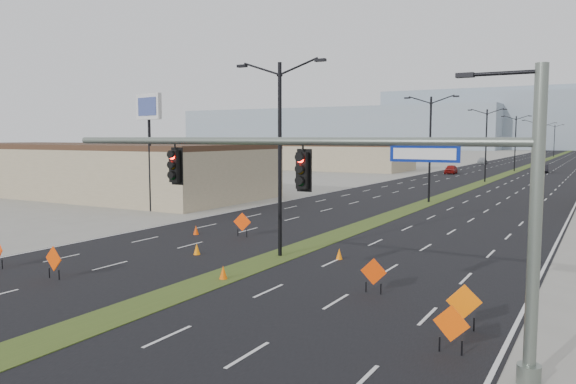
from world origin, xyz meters
The scene contains 28 objects.
ground centered at (0.00, 0.00, 0.00)m, with size 600.00×600.00×0.00m, color gray.
road_surface centered at (0.00, 100.00, 0.00)m, with size 25.00×400.00×0.02m, color black.
median_strip centered at (0.00, 100.00, 0.00)m, with size 2.00×400.00×0.04m, color #364C1B.
building_sw_near centered at (-35.00, 30.00, 2.50)m, with size 40.00×16.00×5.00m, color tan.
building_sw_far centered at (-32.00, 85.00, 2.25)m, with size 30.00×14.00×4.50m, color tan.
mesa_west centered at (-120.00, 280.00, 11.00)m, with size 180.00×50.00×22.00m, color #8B9DAD.
mesa_backdrop centered at (-30.00, 320.00, 16.00)m, with size 140.00×50.00×32.00m, color #8B9DAD.
signal_mast centered at (8.56, 2.00, 4.79)m, with size 16.30×0.60×8.00m.
streetlight_0 centered at (0.00, 12.00, 5.42)m, with size 5.15×0.24×10.02m.
streetlight_1 centered at (0.00, 40.00, 5.42)m, with size 5.15×0.24×10.02m.
streetlight_2 centered at (0.00, 68.00, 5.42)m, with size 5.15×0.24×10.02m.
streetlight_3 centered at (0.00, 96.00, 5.42)m, with size 5.15×0.24×10.02m.
streetlight_4 centered at (0.00, 124.00, 5.42)m, with size 5.15×0.24×10.02m.
streetlight_5 centered at (0.00, 152.00, 5.42)m, with size 5.15×0.24×10.02m.
streetlight_6 centered at (0.00, 180.00, 5.42)m, with size 5.15×0.24×10.02m.
car_left centered at (-8.35, 83.35, 0.76)m, with size 1.79×4.46×1.52m, color maroon.
car_mid centered at (5.03, 94.34, 0.71)m, with size 1.50×4.31×1.42m, color black.
car_far centered at (-10.71, 123.19, 0.69)m, with size 1.93×4.75×1.38m, color #A8AEB1.
construction_sign_1 centered at (-6.22, 3.00, 0.86)m, with size 1.10×0.13×1.47m.
construction_sign_2 centered at (-4.95, 15.75, 0.90)m, with size 1.12×0.32×1.53m.
construction_sign_3 centered at (6.80, 7.80, 0.84)m, with size 1.08×0.10×1.44m.
construction_sign_4 centered at (11.00, 3.00, 0.85)m, with size 1.09×0.18×1.45m.
construction_sign_5 centered at (10.87, 5.26, 0.88)m, with size 1.09×0.40×1.51m.
cone_0 centered at (-4.02, 10.13, 0.31)m, with size 0.37×0.37×0.61m, color orange.
cone_1 centered at (0.31, 6.58, 0.32)m, with size 0.38×0.38×0.64m, color #E75804.
cone_2 centered at (3.02, 12.81, 0.29)m, with size 0.35×0.35×0.58m, color orange.
cone_3 centered at (-7.97, 14.95, 0.30)m, with size 0.36×0.36×0.61m, color #E84204.
pole_sign_west centered at (-18.54, 22.07, 8.01)m, with size 3.19×1.04×9.79m.
Camera 1 is at (14.67, -12.88, 6.23)m, focal length 35.00 mm.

